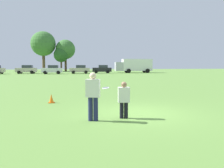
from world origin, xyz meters
The scene contains 13 objects.
ground_plane centered at (0.00, 0.00, 0.00)m, with size 156.88×156.88×0.00m, color #608C3D.
player_thrower centered at (-2.04, -0.99, 1.01)m, with size 0.56×0.42×1.79m.
player_defender centered at (-0.83, -0.78, 0.79)m, with size 0.47×0.30×1.43m.
frisbee centered at (-1.59, -1.21, 1.24)m, with size 0.27×0.27×0.09m.
traffic_cone centered at (-3.98, 3.29, 0.23)m, with size 0.32×0.32×0.48m.
parked_car_center centered at (-13.00, 41.69, 0.92)m, with size 4.22×2.25×1.82m.
parked_car_mid_right centered at (-7.47, 39.59, 0.92)m, with size 4.22×2.25×1.82m.
parked_car_near_right centered at (-1.82, 40.14, 0.92)m, with size 4.22×2.25×1.82m.
parked_car_far_right centered at (3.14, 42.04, 0.92)m, with size 4.22×2.25×1.82m.
box_truck centered at (10.78, 42.89, 1.75)m, with size 8.53×3.08×3.18m.
tree_west_maple centered at (-11.42, 56.52, 7.53)m, with size 6.74×6.74×10.95m.
tree_center_elm centered at (-6.61, 55.52, 4.53)m, with size 4.05×4.05×6.58m.
tree_east_birch centered at (-5.48, 56.73, 6.07)m, with size 5.43×5.43×8.82m.
Camera 1 is at (-2.64, -9.37, 2.11)m, focal length 36.91 mm.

